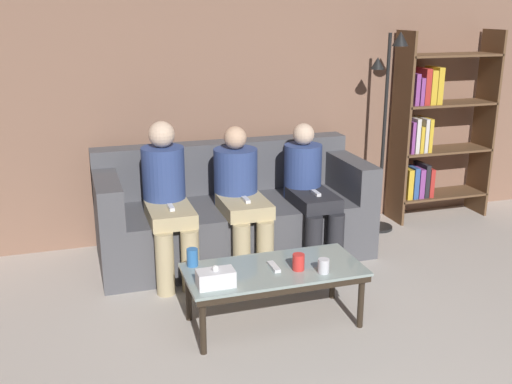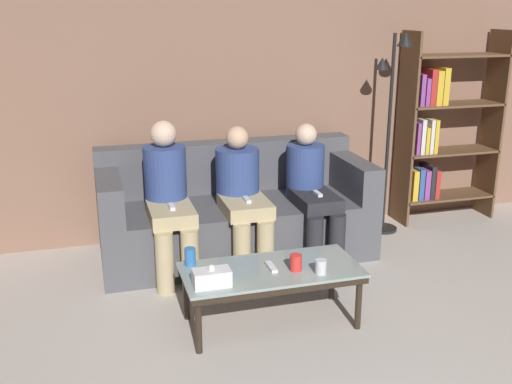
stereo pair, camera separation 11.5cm
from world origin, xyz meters
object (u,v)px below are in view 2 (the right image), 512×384
object	(u,v)px
cup_near_right	(321,267)
cup_far_center	(190,257)
seated_person_mid_right	(311,189)
game_remote	(271,267)
coffee_table	(271,274)
cup_near_left	(296,263)
seated_person_mid_left	(242,192)
bookshelf	(437,131)
couch	(235,214)
standing_lamp	(391,112)
tissue_box	(212,278)
seated_person_left_end	(168,195)

from	to	relation	value
cup_near_right	cup_far_center	size ratio (longest dim) A/B	0.79
seated_person_mid_right	game_remote	bearing A→B (deg)	-123.28
coffee_table	seated_person_mid_right	distance (m)	1.16
seated_person_mid_right	cup_near_left	bearing A→B (deg)	-115.62
seated_person_mid_left	bookshelf	bearing A→B (deg)	14.34
couch	cup_near_right	world-z (taller)	couch
cup_near_left	standing_lamp	size ratio (longest dim) A/B	0.06
tissue_box	bookshelf	distance (m)	2.98
cup_far_center	seated_person_mid_left	distance (m)	0.96
cup_near_right	standing_lamp	size ratio (longest dim) A/B	0.05
seated_person_mid_left	game_remote	bearing A→B (deg)	-93.83
seated_person_left_end	game_remote	bearing A→B (deg)	-62.94
cup_near_left	tissue_box	xyz separation A→B (m)	(-0.54, -0.07, -0.00)
tissue_box	coffee_table	bearing A→B (deg)	18.36
coffee_table	seated_person_left_end	xyz separation A→B (m)	(-0.50, 0.97, 0.27)
cup_near_right	seated_person_mid_left	size ratio (longest dim) A/B	0.08
cup_near_left	standing_lamp	xyz separation A→B (m)	(1.36, 1.41, 0.64)
couch	game_remote	distance (m)	1.20
bookshelf	seated_person_mid_right	distance (m)	1.55
cup_near_left	tissue_box	size ratio (longest dim) A/B	0.47
bookshelf	game_remote	bearing A→B (deg)	-144.23
cup_near_right	coffee_table	bearing A→B (deg)	150.16
coffee_table	standing_lamp	bearing A→B (deg)	41.85
couch	game_remote	bearing A→B (deg)	-93.10
coffee_table	seated_person_mid_left	size ratio (longest dim) A/B	1.04
game_remote	bookshelf	distance (m)	2.58
cup_near_right	standing_lamp	world-z (taller)	standing_lamp
coffee_table	standing_lamp	world-z (taller)	standing_lamp
seated_person_mid_left	standing_lamp	bearing A→B (deg)	14.41
bookshelf	standing_lamp	xyz separation A→B (m)	(-0.56, -0.14, 0.22)
cup_near_right	cup_far_center	bearing A→B (deg)	155.11
coffee_table	seated_person_mid_left	xyz separation A→B (m)	(0.07, 0.97, 0.24)
seated_person_left_end	seated_person_mid_left	world-z (taller)	seated_person_left_end
cup_near_left	game_remote	size ratio (longest dim) A/B	0.69
couch	coffee_table	world-z (taller)	couch
seated_person_left_end	standing_lamp	bearing A→B (deg)	10.48
cup_near_left	seated_person_left_end	size ratio (longest dim) A/B	0.09
standing_lamp	game_remote	bearing A→B (deg)	-138.15
cup_far_center	cup_near_right	bearing A→B (deg)	-24.89
cup_far_center	seated_person_mid_right	size ratio (longest dim) A/B	0.11
tissue_box	seated_person_left_end	xyz separation A→B (m)	(-0.09, 1.11, 0.18)
coffee_table	cup_far_center	bearing A→B (deg)	158.09
cup_far_center	seated_person_mid_left	size ratio (longest dim) A/B	0.11
coffee_table	bookshelf	size ratio (longest dim) A/B	0.64
cup_far_center	standing_lamp	size ratio (longest dim) A/B	0.06
couch	seated_person_left_end	distance (m)	0.67
seated_person_left_end	cup_far_center	bearing A→B (deg)	-88.46
standing_lamp	seated_person_left_end	bearing A→B (deg)	-169.52
cup_near_right	seated_person_left_end	bearing A→B (deg)	124.17
cup_near_left	seated_person_mid_right	xyz separation A→B (m)	(0.49, 1.02, 0.14)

